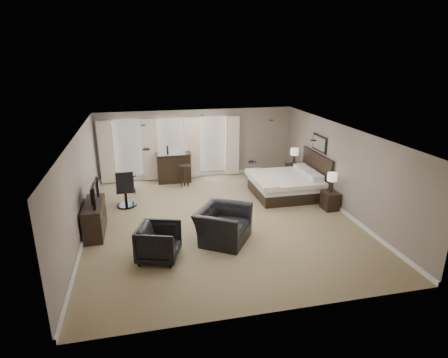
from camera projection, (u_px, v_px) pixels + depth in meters
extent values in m
cube|color=#867655|center=(220.00, 219.00, 10.91)|extent=(7.60, 8.60, 0.04)
cube|color=silver|center=(220.00, 131.00, 10.08)|extent=(7.60, 8.60, 0.04)
cube|color=gray|center=(197.00, 143.00, 14.42)|extent=(7.50, 0.04, 2.60)
cube|color=gray|center=(271.00, 251.00, 6.56)|extent=(7.50, 0.04, 2.60)
cube|color=gray|center=(79.00, 187.00, 9.71)|extent=(0.04, 8.50, 2.60)
cube|color=gray|center=(342.00, 169.00, 11.28)|extent=(0.04, 8.50, 2.60)
cube|color=silver|center=(128.00, 149.00, 13.84)|extent=(1.15, 0.04, 2.05)
cube|color=silver|center=(171.00, 146.00, 14.17)|extent=(1.15, 0.04, 2.05)
cube|color=silver|center=(213.00, 144.00, 14.51)|extent=(1.15, 0.04, 2.05)
cube|color=beige|center=(107.00, 152.00, 13.59)|extent=(0.55, 0.12, 2.30)
cube|color=beige|center=(150.00, 150.00, 13.92)|extent=(0.55, 0.12, 2.30)
cube|color=beige|center=(193.00, 148.00, 14.25)|extent=(0.55, 0.12, 2.30)
cube|color=beige|center=(232.00, 146.00, 14.58)|extent=(0.55, 0.12, 2.30)
cube|color=silver|center=(286.00, 175.00, 12.57)|extent=(2.22, 2.12, 1.41)
cube|color=black|center=(330.00, 201.00, 11.55)|extent=(0.42, 0.52, 0.57)
cube|color=black|center=(293.00, 172.00, 14.22)|extent=(0.46, 0.56, 0.61)
cube|color=beige|center=(332.00, 183.00, 11.36)|extent=(0.30, 0.30, 0.61)
cube|color=beige|center=(294.00, 157.00, 14.03)|extent=(0.30, 0.30, 0.63)
cube|color=slate|center=(319.00, 143.00, 12.47)|extent=(0.04, 0.96, 0.56)
cube|color=black|center=(95.00, 218.00, 9.96)|extent=(0.48, 1.49, 0.86)
imported|color=black|center=(93.00, 201.00, 9.80)|extent=(0.58, 1.00, 0.13)
imported|color=black|center=(223.00, 219.00, 9.52)|extent=(1.48, 1.62, 1.18)
imported|color=black|center=(159.00, 241.00, 8.68)|extent=(1.10, 1.13, 0.94)
cube|color=black|center=(174.00, 167.00, 13.98)|extent=(1.26, 0.66, 1.10)
cube|color=black|center=(132.00, 184.00, 12.83)|extent=(0.42, 0.42, 0.69)
cube|color=black|center=(184.00, 176.00, 13.51)|extent=(0.49, 0.49, 0.81)
cube|color=black|center=(125.00, 188.00, 11.68)|extent=(0.66, 0.66, 1.21)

